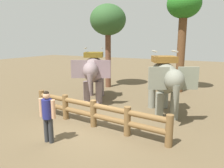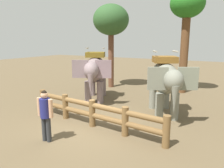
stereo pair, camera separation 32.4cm
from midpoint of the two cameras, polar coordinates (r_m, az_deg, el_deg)
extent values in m
plane|color=brown|center=(8.50, -4.18, -11.16)|extent=(60.00, 60.00, 0.00)
cylinder|color=brown|center=(10.37, -17.09, -4.33)|extent=(0.24, 0.24, 1.05)
cylinder|color=brown|center=(9.28, -11.36, -5.91)|extent=(0.24, 0.24, 1.05)
cylinder|color=brown|center=(8.32, -4.18, -7.79)|extent=(0.24, 0.24, 1.05)
cylinder|color=brown|center=(7.53, 4.77, -9.94)|extent=(0.24, 0.24, 1.05)
cylinder|color=brown|center=(6.97, 15.63, -12.19)|extent=(0.24, 0.24, 1.05)
cylinder|color=brown|center=(8.35, -4.17, -8.27)|extent=(5.93, 0.72, 0.20)
cylinder|color=brown|center=(8.22, -4.21, -5.65)|extent=(5.93, 0.72, 0.20)
cylinder|color=slate|center=(11.30, -2.38, -2.18)|extent=(0.35, 0.35, 1.17)
cylinder|color=slate|center=(11.38, -5.61, -2.13)|extent=(0.35, 0.35, 1.17)
cylinder|color=slate|center=(12.84, -1.69, -0.49)|extent=(0.35, 0.35, 1.17)
cylinder|color=slate|center=(12.91, -4.54, -0.45)|extent=(0.35, 0.35, 1.17)
ellipsoid|color=slate|center=(11.90, -3.60, 3.91)|extent=(2.23, 2.89, 1.37)
ellipsoid|color=slate|center=(10.34, -4.63, 3.67)|extent=(1.06, 1.12, 0.84)
cube|color=slate|center=(10.38, -1.43, 4.01)|extent=(0.75, 0.45, 0.88)
cube|color=slate|center=(10.54, -7.63, 4.02)|extent=(0.75, 0.45, 0.88)
cone|color=slate|center=(10.16, -4.81, -0.32)|extent=(0.31, 0.31, 1.08)
cube|color=brown|center=(11.82, -3.65, 7.85)|extent=(1.29, 1.23, 0.27)
cylinder|color=#A59E8C|center=(11.75, -1.47, 9.57)|extent=(0.42, 0.74, 0.07)
cylinder|color=#A59E8C|center=(11.86, -5.86, 9.54)|extent=(0.42, 0.74, 0.07)
cylinder|color=slate|center=(9.34, 17.32, -5.78)|extent=(0.35, 0.35, 1.15)
cylinder|color=slate|center=(9.18, 13.50, -5.87)|extent=(0.35, 0.35, 1.15)
cylinder|color=slate|center=(10.78, 15.02, -3.32)|extent=(0.35, 0.35, 1.15)
cylinder|color=slate|center=(10.64, 11.70, -3.35)|extent=(0.35, 0.35, 1.15)
ellipsoid|color=slate|center=(9.74, 14.64, 1.64)|extent=(2.27, 2.83, 1.35)
ellipsoid|color=slate|center=(8.25, 17.20, 0.92)|extent=(1.06, 1.11, 0.82)
cube|color=gray|center=(8.51, 20.64, 1.34)|extent=(0.73, 0.47, 0.87)
cube|color=gray|center=(8.20, 13.25, 1.42)|extent=(0.73, 0.47, 0.87)
cone|color=slate|center=(8.11, 17.51, -4.07)|extent=(0.31, 0.31, 1.06)
cube|color=brown|center=(9.63, 14.89, 6.38)|extent=(1.28, 1.23, 0.27)
cylinder|color=#A59E8C|center=(9.73, 17.55, 8.33)|extent=(0.44, 0.71, 0.07)
cylinder|color=#A59E8C|center=(9.51, 12.39, 8.53)|extent=(0.44, 0.71, 0.07)
cylinder|color=#2C2E32|center=(7.38, -15.35, -11.72)|extent=(0.16, 0.16, 0.83)
cylinder|color=#2C2E32|center=(7.50, -16.44, -11.41)|extent=(0.16, 0.16, 0.83)
cylinder|color=navy|center=(7.19, -16.23, -6.19)|extent=(0.36, 0.36, 0.63)
cylinder|color=tan|center=(7.03, -14.77, -6.37)|extent=(0.13, 0.13, 0.60)
cylinder|color=tan|center=(7.34, -17.63, -5.78)|extent=(0.13, 0.13, 0.60)
sphere|color=tan|center=(7.07, -16.42, -2.86)|extent=(0.23, 0.23, 0.23)
sphere|color=black|center=(7.06, -16.45, -2.36)|extent=(0.18, 0.18, 0.18)
cylinder|color=brown|center=(14.13, 19.33, 7.56)|extent=(0.50, 0.50, 4.87)
ellipsoid|color=#23681C|center=(14.26, 20.18, 19.63)|extent=(2.04, 2.04, 1.73)
cylinder|color=brown|center=(14.99, 0.36, 6.67)|extent=(0.39, 0.39, 3.96)
ellipsoid|color=#2C5127|center=(14.99, 0.38, 16.80)|extent=(2.43, 2.43, 2.06)
camera|label=1|loc=(0.16, -89.01, 0.21)|focal=34.21mm
camera|label=2|loc=(0.16, 90.99, -0.21)|focal=34.21mm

